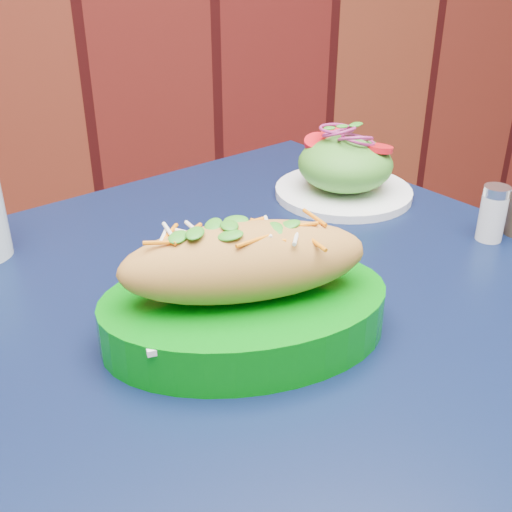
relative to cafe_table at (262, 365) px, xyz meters
name	(u,v)px	position (x,y,z in m)	size (l,w,h in m)	color
cafe_table	(262,365)	(0.00, 0.00, 0.00)	(1.02, 1.02, 0.75)	black
banh_mi_basket	(245,293)	(-0.04, -0.06, 0.14)	(0.30, 0.22, 0.13)	#00750A
salad_plate	(345,170)	(0.22, 0.24, 0.13)	(0.20, 0.20, 0.11)	white
salt_shaker	(493,213)	(0.33, 0.04, 0.12)	(0.03, 0.03, 0.07)	white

